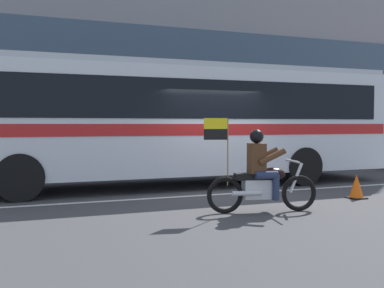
{
  "coord_description": "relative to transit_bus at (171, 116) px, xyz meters",
  "views": [
    {
      "loc": [
        -4.45,
        -10.23,
        1.66
      ],
      "look_at": [
        -0.9,
        -0.82,
        1.22
      ],
      "focal_mm": 41.9,
      "sensor_mm": 36.0,
      "label": 1
    }
  ],
  "objects": [
    {
      "name": "sidewalk_curb",
      "position": [
        0.73,
        3.91,
        -1.81
      ],
      "size": [
        28.0,
        3.8,
        0.15
      ],
      "primitive_type": "cube",
      "color": "#B7B2A8",
      "rests_on": "ground_plane"
    },
    {
      "name": "motorcycle_with_rider",
      "position": [
        0.46,
        -4.04,
        -1.22
      ],
      "size": [
        2.16,
        0.72,
        1.78
      ],
      "color": "black",
      "rests_on": "ground_plane"
    },
    {
      "name": "lane_center_stripe",
      "position": [
        0.73,
        -1.79,
        -1.88
      ],
      "size": [
        26.6,
        0.14,
        0.01
      ],
      "primitive_type": "cube",
      "color": "silver",
      "rests_on": "ground_plane"
    },
    {
      "name": "transit_bus",
      "position": [
        0.0,
        0.0,
        0.0
      ],
      "size": [
        12.3,
        2.65,
        3.22
      ],
      "color": "silver",
      "rests_on": "ground_plane"
    },
    {
      "name": "traffic_cone",
      "position": [
        3.24,
        -3.41,
        -1.63
      ],
      "size": [
        0.36,
        0.36,
        0.55
      ],
      "color": "#EA590F",
      "rests_on": "ground_plane"
    },
    {
      "name": "ground_plane",
      "position": [
        0.73,
        -1.19,
        -1.88
      ],
      "size": [
        60.0,
        60.0,
        0.0
      ],
      "primitive_type": "plane",
      "color": "#3D3D3F"
    },
    {
      "name": "fire_hydrant",
      "position": [
        -2.51,
        2.42,
        -1.37
      ],
      "size": [
        0.22,
        0.3,
        0.75
      ],
      "color": "gold",
      "rests_on": "sidewalk_curb"
    }
  ]
}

